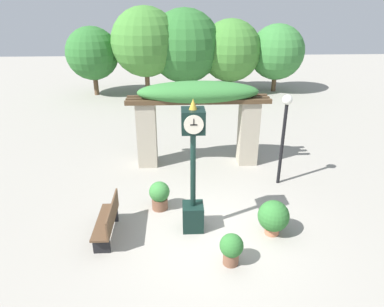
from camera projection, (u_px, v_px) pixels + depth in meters
The scene contains 9 objects.
ground_plane at pixel (208, 233), 8.43m from camera, with size 60.00×60.00×0.00m, color gray.
pedestal_clock at pixel (193, 175), 7.99m from camera, with size 0.51×0.56×3.33m.
pergola at pixel (198, 106), 11.22m from camera, with size 4.68×1.23×2.89m.
potted_plant_near_left at pixel (273, 217), 8.22m from camera, with size 0.76×0.76×0.88m.
potted_plant_near_right at pixel (231, 248), 7.29m from camera, with size 0.51×0.51×0.74m.
potted_plant_far_left at pixel (160, 195), 9.25m from camera, with size 0.56×0.56×0.80m.
park_bench at pixel (108, 221), 8.16m from camera, with size 0.42×1.51×0.89m.
lamp_post at pixel (285, 123), 9.96m from camera, with size 0.29×0.29×2.82m.
tree_line at pixel (188, 48), 20.13m from camera, with size 14.14×4.56×5.03m.
Camera 1 is at (-0.72, -6.87, 5.23)m, focal length 32.00 mm.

